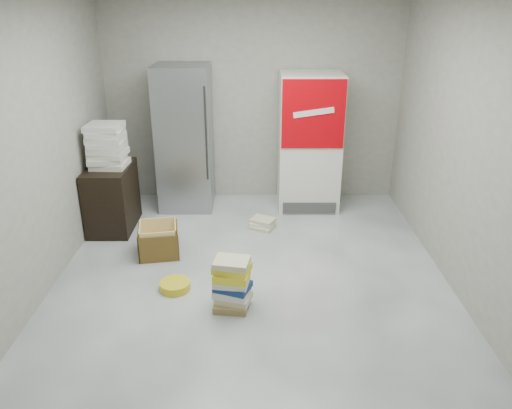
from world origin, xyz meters
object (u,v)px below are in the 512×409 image
object	(u,v)px
coke_cooler	(309,142)
phonebook_stack_main	(232,284)
steel_fridge	(185,138)
cardboard_box	(159,242)
wood_shelf	(112,198)

from	to	relation	value
coke_cooler	phonebook_stack_main	distance (m)	2.73
steel_fridge	cardboard_box	world-z (taller)	steel_fridge
steel_fridge	phonebook_stack_main	bearing A→B (deg)	-73.77
steel_fridge	cardboard_box	size ratio (longest dim) A/B	3.75
wood_shelf	phonebook_stack_main	world-z (taller)	wood_shelf
wood_shelf	steel_fridge	bearing A→B (deg)	41.31
wood_shelf	cardboard_box	world-z (taller)	wood_shelf
steel_fridge	cardboard_box	distance (m)	1.64
coke_cooler	cardboard_box	size ratio (longest dim) A/B	3.55
coke_cooler	wood_shelf	bearing A→B (deg)	-163.72
coke_cooler	wood_shelf	distance (m)	2.63
coke_cooler	cardboard_box	xyz separation A→B (m)	(-1.80, -1.42, -0.76)
steel_fridge	wood_shelf	bearing A→B (deg)	-138.69
wood_shelf	phonebook_stack_main	distance (m)	2.35
phonebook_stack_main	cardboard_box	xyz separation A→B (m)	(-0.87, 1.06, -0.11)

